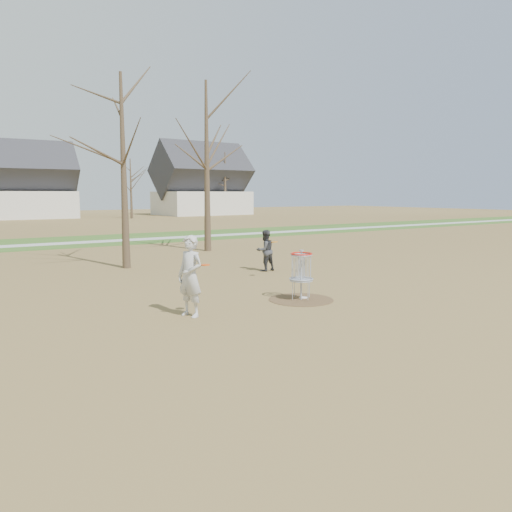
{
  "coord_description": "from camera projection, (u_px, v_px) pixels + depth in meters",
  "views": [
    {
      "loc": [
        -8.53,
        -10.59,
        2.92
      ],
      "look_at": [
        -0.5,
        1.5,
        1.1
      ],
      "focal_mm": 35.0,
      "sensor_mm": 36.0,
      "label": 1
    }
  ],
  "objects": [
    {
      "name": "bare_trees",
      "position": [
        61.0,
        166.0,
        43.69
      ],
      "size": [
        52.62,
        44.98,
        9.0
      ],
      "color": "#382B1E",
      "rests_on": "ground"
    },
    {
      "name": "player_standing",
      "position": [
        190.0,
        276.0,
        11.82
      ],
      "size": [
        0.68,
        0.83,
        1.95
      ],
      "primitive_type": "imported",
      "rotation": [
        0.0,
        0.0,
        -1.22
      ],
      "color": "#BABABA",
      "rests_on": "ground"
    },
    {
      "name": "houses_row",
      "position": [
        52.0,
        189.0,
        59.17
      ],
      "size": [
        56.51,
        10.01,
        7.26
      ],
      "color": "silver",
      "rests_on": "ground"
    },
    {
      "name": "player_throwing",
      "position": [
        265.0,
        251.0,
        18.87
      ],
      "size": [
        0.78,
        0.62,
        1.56
      ],
      "primitive_type": "imported",
      "rotation": [
        0.0,
        0.0,
        3.18
      ],
      "color": "#343539",
      "rests_on": "ground"
    },
    {
      "name": "dirt_circle",
      "position": [
        301.0,
        300.0,
        13.8
      ],
      "size": [
        1.8,
        1.8,
        0.01
      ],
      "primitive_type": "cylinder",
      "color": "#47331E",
      "rests_on": "ground"
    },
    {
      "name": "disc_grounded",
      "position": [
        303.0,
        298.0,
        14.0
      ],
      "size": [
        0.22,
        0.22,
        0.02
      ],
      "primitive_type": "cylinder",
      "color": "white",
      "rests_on": "dirt_circle"
    },
    {
      "name": "footpath",
      "position": [
        95.0,
        242.0,
        30.33
      ],
      "size": [
        160.0,
        1.5,
        0.01
      ],
      "primitive_type": "cube",
      "color": "#9E9E99",
      "rests_on": "green_band"
    },
    {
      "name": "ground",
      "position": [
        301.0,
        300.0,
        13.8
      ],
      "size": [
        160.0,
        160.0,
        0.0
      ],
      "primitive_type": "plane",
      "color": "brown",
      "rests_on": "ground"
    },
    {
      "name": "green_band",
      "position": [
        90.0,
        241.0,
        31.16
      ],
      "size": [
        160.0,
        8.0,
        0.01
      ],
      "primitive_type": "cube",
      "color": "#2D5119",
      "rests_on": "ground"
    },
    {
      "name": "discs_in_play",
      "position": [
        248.0,
        251.0,
        14.58
      ],
      "size": [
        4.65,
        3.55,
        0.08
      ],
      "color": "orange",
      "rests_on": "ground"
    },
    {
      "name": "disc_golf_basket",
      "position": [
        301.0,
        267.0,
        13.69
      ],
      "size": [
        0.64,
        0.64,
        1.35
      ],
      "color": "#9EA3AD",
      "rests_on": "ground"
    }
  ]
}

